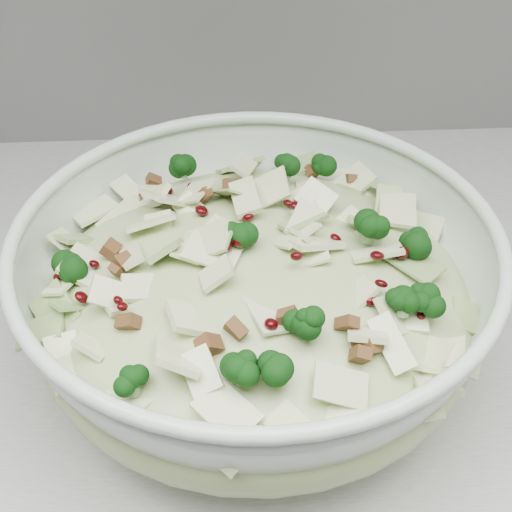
{
  "coord_description": "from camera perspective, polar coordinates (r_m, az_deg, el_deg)",
  "views": [
    {
      "loc": [
        0.56,
        1.21,
        1.33
      ],
      "look_at": [
        0.59,
        1.62,
        1.0
      ],
      "focal_mm": 50.0,
      "sensor_mm": 36.0,
      "label": 1
    }
  ],
  "objects": [
    {
      "name": "mixing_bowl",
      "position": [
        0.53,
        0.03,
        -3.57
      ],
      "size": [
        0.38,
        0.38,
        0.14
      ],
      "rotation": [
        0.0,
        0.0,
        -0.11
      ],
      "color": "silver",
      "rests_on": "counter"
    },
    {
      "name": "salad",
      "position": [
        0.52,
        0.03,
        -1.74
      ],
      "size": [
        0.33,
        0.33,
        0.14
      ],
      "rotation": [
        0.0,
        0.0,
        -0.02
      ],
      "color": "#AAB77D",
      "rests_on": "mixing_bowl"
    }
  ]
}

